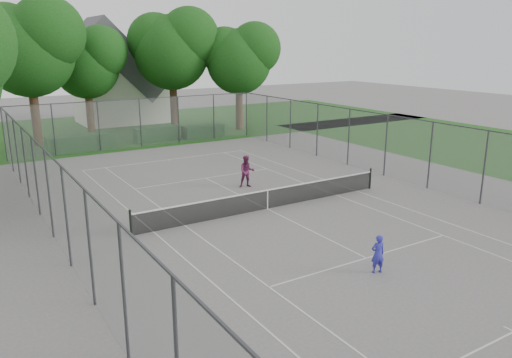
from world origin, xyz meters
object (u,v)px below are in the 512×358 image
house (121,81)px  girl_player (378,254)px  woman_player (247,171)px  tennis_net (268,198)px

house → girl_player: house is taller
girl_player → woman_player: size_ratio=0.78×
woman_player → girl_player: bearing=-77.7°
tennis_net → woman_player: woman_player is taller
girl_player → house: bearing=-78.8°
tennis_net → woman_player: bearing=73.5°
girl_player → woman_player: 11.19m
tennis_net → woman_player: size_ratio=7.63×
tennis_net → woman_player: (1.09, 3.67, 0.33)m
house → woman_player: (-1.49, -25.94, -3.08)m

